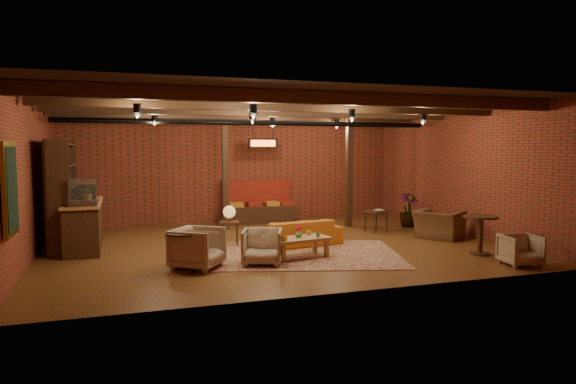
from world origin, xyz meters
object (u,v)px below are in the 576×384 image
object	(u,v)px
round_table_left	(184,245)
plant_tall	(409,176)
coffee_table	(299,240)
side_table_book	(376,212)
armchair_b	(262,245)
armchair_far	(521,249)
armchair_a	(198,246)
side_table_lamp	(229,215)
armchair_right	(439,220)
round_table_right	(480,229)
sofa	(296,233)

from	to	relation	value
round_table_left	plant_tall	world-z (taller)	plant_tall
coffee_table	side_table_book	xyz separation A→B (m)	(3.03, 2.43, 0.15)
plant_tall	armchair_b	bearing A→B (deg)	-148.08
armchair_far	round_table_left	bearing A→B (deg)	174.95
round_table_left	side_table_book	size ratio (longest dim) A/B	1.14
armchair_a	armchair_b	size ratio (longest dim) A/B	1.12
side_table_lamp	armchair_b	world-z (taller)	side_table_lamp
side_table_lamp	armchair_right	xyz separation A→B (m)	(5.05, -0.84, -0.23)
coffee_table	round_table_right	distance (m)	3.81
armchair_a	armchair_far	bearing A→B (deg)	-70.59
sofa	armchair_a	bearing A→B (deg)	21.61
round_table_right	plant_tall	bearing A→B (deg)	80.70
coffee_table	round_table_left	world-z (taller)	round_table_left
armchair_right	round_table_right	distance (m)	1.92
armchair_a	plant_tall	size ratio (longest dim) A/B	0.30
round_table_right	armchair_far	world-z (taller)	round_table_right
armchair_a	armchair_far	distance (m)	6.08
round_table_left	armchair_far	size ratio (longest dim) A/B	1.08
coffee_table	round_table_left	distance (m)	2.35
round_table_right	side_table_lamp	bearing A→B (deg)	150.03
sofa	round_table_right	world-z (taller)	round_table_right
armchair_right	round_table_right	world-z (taller)	armchair_right
coffee_table	side_table_lamp	xyz separation A→B (m)	(-1.03, 1.86, 0.32)
armchair_a	armchair_right	xyz separation A→B (m)	(6.09, 1.27, 0.04)
round_table_left	armchair_a	size ratio (longest dim) A/B	0.84
side_table_book	armchair_b	bearing A→B (deg)	-144.77
armchair_b	plant_tall	size ratio (longest dim) A/B	0.27
side_table_book	round_table_right	xyz separation A→B (m)	(0.67, -3.30, 0.02)
coffee_table	armchair_b	bearing A→B (deg)	-159.82
plant_tall	armchair_right	bearing A→B (deg)	-99.17
side_table_lamp	side_table_book	distance (m)	4.11
armchair_b	round_table_right	xyz separation A→B (m)	(4.56, -0.56, 0.17)
sofa	side_table_book	world-z (taller)	sofa
coffee_table	round_table_left	xyz separation A→B (m)	(-2.33, -0.33, 0.10)
sofa	armchair_right	xyz separation A→B (m)	(3.64, -0.23, 0.16)
coffee_table	armchair_far	size ratio (longest dim) A/B	2.02
armchair_b	side_table_book	bearing A→B (deg)	55.33
side_table_lamp	plant_tall	world-z (taller)	plant_tall
round_table_left	armchair_right	bearing A→B (deg)	11.95
sofa	armchair_right	bearing A→B (deg)	166.57
plant_tall	armchair_far	bearing A→B (deg)	-96.61
armchair_b	armchair_right	size ratio (longest dim) A/B	0.72
sofa	armchair_right	size ratio (longest dim) A/B	1.94
round_table_left	side_table_book	world-z (taller)	round_table_left
armchair_a	side_table_lamp	bearing A→B (deg)	9.30
armchair_right	side_table_book	xyz separation A→B (m)	(-0.98, 1.42, 0.06)
coffee_table	plant_tall	world-z (taller)	plant_tall
armchair_right	side_table_lamp	bearing A→B (deg)	47.40
coffee_table	plant_tall	distance (m)	5.32
armchair_a	armchair_right	size ratio (longest dim) A/B	0.80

